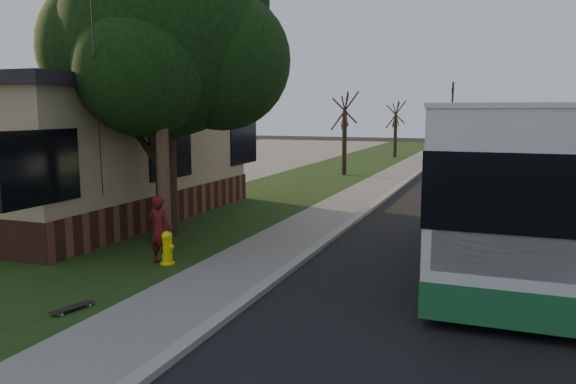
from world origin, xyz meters
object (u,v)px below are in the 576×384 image
at_px(transit_bus, 512,172).
at_px(skateboarder, 160,230).
at_px(fire_hydrant, 167,248).
at_px(bare_tree_far, 395,130).
at_px(utility_pole, 159,56).
at_px(leafy_tree, 166,42).
at_px(skateboard_main, 73,307).
at_px(dumpster, 41,201).
at_px(traffic_signal, 452,113).
at_px(distant_car, 458,152).
at_px(bare_tree_near, 344,135).

relative_size(transit_bus, skateboarder, 8.64).
height_order(fire_hydrant, bare_tree_far, bare_tree_far).
relative_size(fire_hydrant, utility_pole, 0.08).
xyz_separation_m(fire_hydrant, leafy_tree, (-1.57, 2.65, 4.73)).
bearing_deg(bare_tree_far, skateboard_main, -89.13).
distance_m(fire_hydrant, utility_pole, 4.37).
distance_m(bare_tree_far, skateboard_main, 33.09).
xyz_separation_m(bare_tree_far, dumpster, (-6.12, -26.95, -1.38)).
distance_m(fire_hydrant, dumpster, 7.20).
distance_m(utility_pole, skateboard_main, 6.10).
bearing_deg(traffic_signal, distant_car, -81.00).
bearing_deg(utility_pole, fire_hydrant, -54.62).
height_order(skateboarder, dumpster, skateboarder).
bearing_deg(bare_tree_near, skateboarder, -87.73).
bearing_deg(utility_pole, traffic_signal, 83.42).
xyz_separation_m(traffic_signal, dumpster, (-9.62, -30.95, -2.54)).
bearing_deg(transit_bus, skateboarder, -146.14).
xyz_separation_m(utility_pole, distant_car, (4.81, 26.63, -3.90)).
bearing_deg(dumpster, bare_tree_far, 77.20).
height_order(bare_tree_near, skateboarder, bare_tree_near).
relative_size(bare_tree_far, transit_bus, 0.31).
distance_m(bare_tree_near, skateboarder, 18.05).
bearing_deg(transit_bus, utility_pole, -153.51).
height_order(bare_tree_near, transit_bus, bare_tree_near).
xyz_separation_m(leafy_tree, skateboard_main, (1.67, -5.69, -5.04)).
xyz_separation_m(skateboard_main, dumpster, (-6.62, 6.09, 0.50)).
xyz_separation_m(skateboarder, distant_car, (4.30, 27.61, -0.09)).
height_order(bare_tree_near, bare_tree_far, bare_tree_near).
relative_size(utility_pole, traffic_signal, 1.65).
xyz_separation_m(traffic_signal, skateboard_main, (-3.00, -37.04, -3.04)).
xyz_separation_m(traffic_signal, skateboarder, (-3.29, -33.98, -2.34)).
bearing_deg(traffic_signal, skateboard_main, -94.63).
bearing_deg(skateboarder, traffic_signal, -93.27).
bearing_deg(skateboard_main, utility_pole, 101.30).
distance_m(skateboard_main, dumpster, 9.01).
xyz_separation_m(transit_bus, dumpster, (-13.50, -1.77, -1.25)).
relative_size(bare_tree_far, distant_car, 0.94).
distance_m(utility_pole, bare_tree_near, 17.19).
xyz_separation_m(traffic_signal, transit_bus, (3.88, -29.18, -1.29)).
bearing_deg(dumpster, leafy_tree, -4.66).
relative_size(dumpster, distant_car, 0.37).
xyz_separation_m(utility_pole, traffic_signal, (3.81, 33.01, -1.47)).
relative_size(bare_tree_far, traffic_signal, 0.73).
bearing_deg(dumpster, skateboard_main, -42.61).
xyz_separation_m(utility_pole, skateboard_main, (0.81, -4.03, -4.51)).
height_order(leafy_tree, skateboard_main, leafy_tree).
distance_m(bare_tree_near, skateboard_main, 21.16).
distance_m(leafy_tree, bare_tree_far, 27.56).
bearing_deg(bare_tree_far, skateboarder, -89.59).
bearing_deg(distant_car, utility_pole, -93.31).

